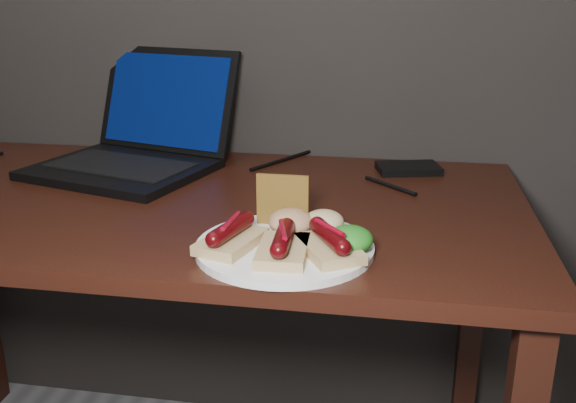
# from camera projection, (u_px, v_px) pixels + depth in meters

# --- Properties ---
(desk) EXTENTS (1.40, 0.70, 0.75)m
(desk) POSITION_uv_depth(u_px,v_px,m) (158.00, 239.00, 1.26)
(desk) COLOR black
(desk) RESTS_ON ground
(laptop) EXTENTS (0.44, 0.45, 0.25)m
(laptop) POSITION_uv_depth(u_px,v_px,m) (137.00, 144.00, 1.41)
(laptop) COLOR black
(laptop) RESTS_ON desk
(hard_drive) EXTENTS (0.15, 0.11, 0.02)m
(hard_drive) POSITION_uv_depth(u_px,v_px,m) (408.00, 168.00, 1.38)
(hard_drive) COLOR black
(hard_drive) RESTS_ON desk
(desk_cables) EXTENTS (1.01, 0.42, 0.01)m
(desk_cables) POSITION_uv_depth(u_px,v_px,m) (177.00, 171.00, 1.38)
(desk_cables) COLOR black
(desk_cables) RESTS_ON desk
(plate) EXTENTS (0.30, 0.30, 0.01)m
(plate) POSITION_uv_depth(u_px,v_px,m) (285.00, 247.00, 0.98)
(plate) COLOR white
(plate) RESTS_ON desk
(bread_sausage_left) EXTENTS (0.10, 0.13, 0.04)m
(bread_sausage_left) POSITION_uv_depth(u_px,v_px,m) (231.00, 236.00, 0.96)
(bread_sausage_left) COLOR #DAC180
(bread_sausage_left) RESTS_ON plate
(bread_sausage_center) EXTENTS (0.08, 0.12, 0.04)m
(bread_sausage_center) POSITION_uv_depth(u_px,v_px,m) (283.00, 245.00, 0.93)
(bread_sausage_center) COLOR #DAC180
(bread_sausage_center) RESTS_ON plate
(bread_sausage_right) EXTENTS (0.12, 0.13, 0.04)m
(bread_sausage_right) POSITION_uv_depth(u_px,v_px,m) (329.00, 243.00, 0.93)
(bread_sausage_right) COLOR #DAC180
(bread_sausage_right) RESTS_ON plate
(crispbread) EXTENTS (0.08, 0.01, 0.08)m
(crispbread) POSITION_uv_depth(u_px,v_px,m) (283.00, 200.00, 1.04)
(crispbread) COLOR olive
(crispbread) RESTS_ON plate
(salad_greens) EXTENTS (0.07, 0.07, 0.04)m
(salad_greens) POSITION_uv_depth(u_px,v_px,m) (350.00, 239.00, 0.94)
(salad_greens) COLOR #195D12
(salad_greens) RESTS_ON plate
(salsa_mound) EXTENTS (0.07, 0.07, 0.04)m
(salsa_mound) POSITION_uv_depth(u_px,v_px,m) (291.00, 222.00, 1.01)
(salsa_mound) COLOR maroon
(salsa_mound) RESTS_ON plate
(coleslaw_mound) EXTENTS (0.06, 0.06, 0.04)m
(coleslaw_mound) POSITION_uv_depth(u_px,v_px,m) (324.00, 221.00, 1.02)
(coleslaw_mound) COLOR beige
(coleslaw_mound) RESTS_ON plate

